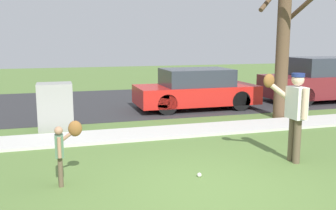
{
  "coord_description": "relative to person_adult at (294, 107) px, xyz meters",
  "views": [
    {
      "loc": [
        -2.14,
        -5.16,
        2.29
      ],
      "look_at": [
        -0.01,
        1.98,
        1.0
      ],
      "focal_mm": 40.43,
      "sensor_mm": 36.0,
      "label": 1
    }
  ],
  "objects": [
    {
      "name": "person_child",
      "position": [
        -4.14,
        0.04,
        -0.4
      ],
      "size": [
        0.43,
        0.38,
        1.01
      ],
      "rotation": [
        0.0,
        0.0,
        6.28
      ],
      "color": "brown",
      "rests_on": "ground"
    },
    {
      "name": "street_tree_near",
      "position": [
        2.11,
        3.66,
        1.49
      ],
      "size": [
        1.84,
        1.88,
        4.77
      ],
      "color": "brown",
      "rests_on": "ground"
    },
    {
      "name": "sidewalk_strip",
      "position": [
        -2.08,
        2.81,
        -1.03
      ],
      "size": [
        36.0,
        1.2,
        0.06
      ],
      "primitive_type": "cube",
      "color": "beige",
      "rests_on": "ground"
    },
    {
      "name": "ground_plane",
      "position": [
        -2.08,
        2.71,
        -1.06
      ],
      "size": [
        48.0,
        48.0,
        0.0
      ],
      "primitive_type": "plane",
      "color": "#567538"
    },
    {
      "name": "baseball",
      "position": [
        -1.97,
        -0.27,
        -1.02
      ],
      "size": [
        0.07,
        0.07,
        0.07
      ],
      "primitive_type": "sphere",
      "color": "white",
      "rests_on": "ground"
    },
    {
      "name": "road_surface",
      "position": [
        -2.08,
        7.81,
        -1.05
      ],
      "size": [
        36.0,
        6.8,
        0.02
      ],
      "primitive_type": "cube",
      "color": "#2D2D30",
      "rests_on": "ground"
    },
    {
      "name": "parked_suv_maroon",
      "position": [
        5.49,
        5.92,
        -0.26
      ],
      "size": [
        4.7,
        1.9,
        1.63
      ],
      "rotation": [
        0.0,
        0.0,
        3.14
      ],
      "color": "maroon",
      "rests_on": "road_surface"
    },
    {
      "name": "parked_hatchback_red",
      "position": [
        0.24,
        5.74,
        -0.4
      ],
      "size": [
        4.0,
        1.75,
        1.33
      ],
      "rotation": [
        0.0,
        0.0,
        3.14
      ],
      "color": "red",
      "rests_on": "road_surface"
    },
    {
      "name": "person_adult",
      "position": [
        0.0,
        0.0,
        0.0
      ],
      "size": [
        0.68,
        0.62,
        1.69
      ],
      "rotation": [
        0.0,
        0.0,
        3.14
      ],
      "color": "brown",
      "rests_on": "ground"
    },
    {
      "name": "utility_cabinet",
      "position": [
        -4.26,
        4.04,
        -0.46
      ],
      "size": [
        0.87,
        0.72,
        1.2
      ],
      "primitive_type": "cube",
      "color": "gray",
      "rests_on": "ground"
    }
  ]
}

